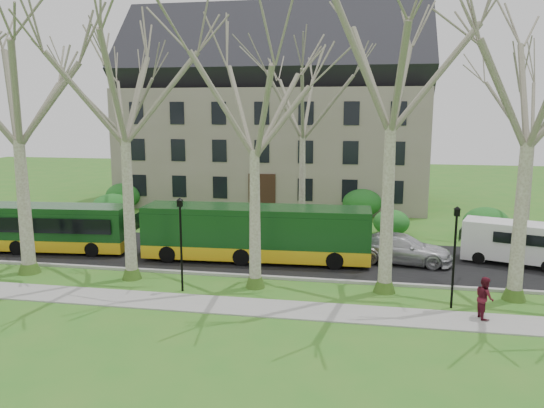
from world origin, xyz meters
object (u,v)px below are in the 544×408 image
Objects in this scene: bus_lead at (35,227)px; sedan at (401,248)px; pedestrian_b at (485,298)px; bus_follow at (256,233)px; van_a at (515,243)px.

bus_lead is 21.26m from sedan.
pedestrian_b is at bearing -19.12° from bus_lead.
van_a is (13.89, 1.70, -0.41)m from bus_follow.
bus_lead is at bearing -157.97° from van_a.
sedan is (21.21, 1.21, -0.62)m from bus_lead.
van_a is at bearing -0.41° from bus_lead.
pedestrian_b is at bearing -93.32° from van_a.
van_a is (6.00, 0.78, 0.36)m from sedan.
sedan is 6.06m from van_a.
van_a is at bearing -32.24° from pedestrian_b.
bus_follow is 14.00m from van_a.
sedan is 1.03× the size of van_a.
bus_lead is 13.33m from bus_follow.
bus_lead is 2.08× the size of sedan.
sedan is 7.95m from pedestrian_b.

